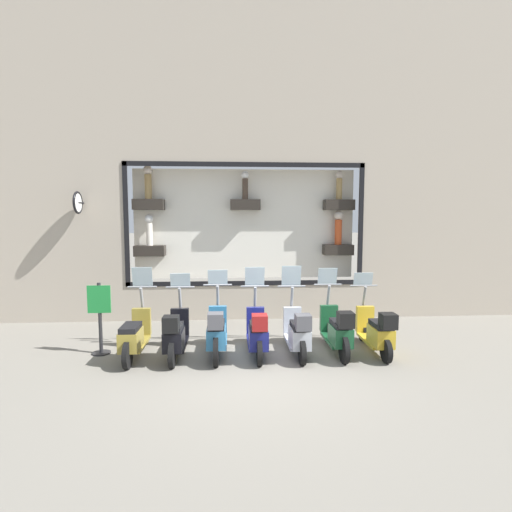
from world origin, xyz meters
TOP-DOWN VIEW (x-y plane):
  - ground_plane at (0.00, 0.00)m, footprint 120.00×120.00m
  - building_facade at (3.60, 0.00)m, footprint 1.20×36.00m
  - scooter_yellow_0 at (0.55, -2.50)m, footprint 1.79×0.61m
  - scooter_green_1 at (0.56, -1.70)m, footprint 1.80×0.60m
  - scooter_silver_2 at (0.55, -0.91)m, footprint 1.79×0.60m
  - scooter_navy_3 at (0.55, -0.11)m, footprint 1.80×0.61m
  - scooter_teal_4 at (0.56, 0.68)m, footprint 1.81×0.60m
  - scooter_black_5 at (0.55, 1.47)m, footprint 1.79×0.60m
  - scooter_olive_6 at (0.62, 2.27)m, footprint 1.80×0.61m
  - shop_sign_post at (0.91, 3.00)m, footprint 0.36×0.45m

SIDE VIEW (x-z plane):
  - ground_plane at x=0.00m, z-range 0.00..0.00m
  - scooter_olive_6 at x=0.62m, z-range -0.40..1.27m
  - scooter_yellow_0 at x=0.55m, z-range -0.30..1.21m
  - scooter_black_5 at x=0.55m, z-range -0.31..1.23m
  - scooter_silver_2 at x=0.55m, z-range -0.38..1.30m
  - scooter_navy_3 at x=0.55m, z-range -0.36..1.30m
  - scooter_green_1 at x=0.56m, z-range -0.33..1.29m
  - scooter_teal_4 at x=0.56m, z-range -0.31..1.29m
  - shop_sign_post at x=0.91m, z-range 0.04..1.47m
  - building_facade at x=3.60m, z-range 0.11..9.42m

